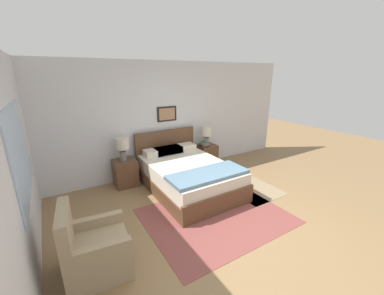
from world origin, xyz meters
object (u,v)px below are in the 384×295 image
Objects in this scene: nightstand_near_window at (125,173)px; bed at (187,174)px; armchair at (94,250)px; table_lamp_near_window at (122,146)px; nightstand_by_door at (206,156)px; table_lamp_by_door at (206,133)px.

bed is at bearing -38.31° from nightstand_near_window.
bed is at bearing 128.08° from armchair.
table_lamp_near_window is (0.99, 2.13, 0.59)m from armchair.
bed reaches higher than armchair.
armchair reaches higher than nightstand_near_window.
nightstand_near_window and nightstand_by_door have the same top height.
armchair is at bearing -115.00° from table_lamp_near_window.
table_lamp_near_window is at bearing 141.94° from bed.
bed reaches higher than table_lamp_by_door.
nightstand_by_door is at bearing 0.00° from nightstand_near_window.
bed is 1.48m from table_lamp_near_window.
nightstand_by_door is at bearing 38.24° from bed.
armchair is at bearing -147.93° from bed.
bed reaches higher than nightstand_near_window.
nightstand_near_window is at bearing 160.75° from armchair.
nightstand_by_door is (3.12, 2.13, -0.02)m from armchair.
bed is at bearing -141.45° from table_lamp_by_door.
table_lamp_near_window reaches higher than armchair.
table_lamp_by_door reaches higher than armchair.
armchair is at bearing -145.73° from nightstand_by_door.
nightstand_near_window is at bearing -179.95° from table_lamp_by_door.
bed is 1.35m from nightstand_near_window.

